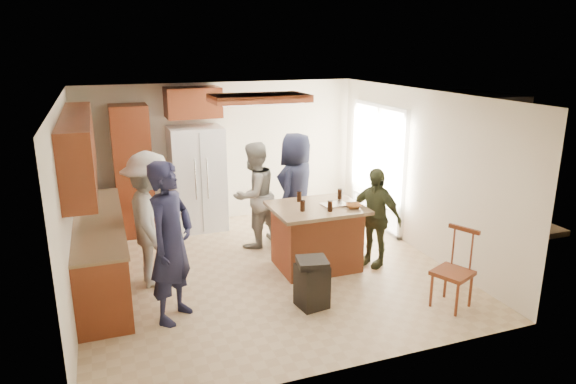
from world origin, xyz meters
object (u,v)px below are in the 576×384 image
object	(u,v)px
person_behind_left	(254,195)
refrigerator	(197,178)
person_side_right	(374,217)
spindle_chair	(454,272)
person_behind_right	(296,190)
trash_bin	(312,283)
kitchen_island	(316,236)
person_counter	(151,220)
person_front_left	(171,243)

from	to	relation	value
person_behind_left	refrigerator	xyz separation A→B (m)	(-0.69, 1.13, 0.06)
person_side_right	refrigerator	xyz separation A→B (m)	(-2.10, 2.45, 0.17)
person_side_right	spindle_chair	distance (m)	1.52
person_behind_right	trash_bin	bearing A→B (deg)	29.82
kitchen_island	person_counter	bearing A→B (deg)	173.25
kitchen_island	trash_bin	world-z (taller)	kitchen_island
person_front_left	trash_bin	size ratio (longest dim) A/B	3.03
kitchen_island	spindle_chair	world-z (taller)	spindle_chair
person_counter	refrigerator	world-z (taller)	person_counter
refrigerator	spindle_chair	size ratio (longest dim) A/B	1.81
person_behind_left	spindle_chair	world-z (taller)	person_behind_left
person_side_right	spindle_chair	size ratio (longest dim) A/B	1.47
refrigerator	kitchen_island	xyz separation A→B (m)	(1.28, -2.25, -0.43)
person_front_left	trash_bin	bearing A→B (deg)	-60.60
person_behind_left	spindle_chair	size ratio (longest dim) A/B	1.70
person_front_left	person_side_right	distance (m)	3.03
person_side_right	refrigerator	distance (m)	3.23
person_side_right	refrigerator	size ratio (longest dim) A/B	0.81
person_behind_left	person_counter	bearing A→B (deg)	-2.20
person_behind_left	person_behind_right	distance (m)	0.67
person_side_right	spindle_chair	bearing A→B (deg)	-17.70
person_front_left	person_behind_right	xyz separation A→B (m)	(2.20, 1.72, -0.04)
kitchen_island	trash_bin	distance (m)	1.20
person_front_left	person_behind_left	distance (m)	2.44
person_behind_right	kitchen_island	bearing A→B (deg)	42.24
person_front_left	person_counter	distance (m)	1.04
person_side_right	person_counter	xyz separation A→B (m)	(-3.09, 0.47, 0.18)
refrigerator	kitchen_island	distance (m)	2.62
person_front_left	kitchen_island	xyz separation A→B (m)	(2.14, 0.76, -0.48)
refrigerator	spindle_chair	xyz separation A→B (m)	(2.39, -3.91, -0.45)
spindle_chair	trash_bin	bearing A→B (deg)	160.03
person_behind_left	kitchen_island	bearing A→B (deg)	88.52
person_front_left	person_behind_left	bearing A→B (deg)	0.74
person_behind_right	refrigerator	distance (m)	1.86
refrigerator	spindle_chair	distance (m)	4.60
person_counter	kitchen_island	bearing A→B (deg)	-97.51
person_behind_left	trash_bin	distance (m)	2.26
person_behind_left	person_behind_right	xyz separation A→B (m)	(0.65, -0.16, 0.07)
person_behind_right	kitchen_island	xyz separation A→B (m)	(-0.06, -0.96, -0.44)
person_behind_right	refrigerator	size ratio (longest dim) A/B	1.01
person_counter	kitchen_island	distance (m)	2.32
person_behind_left	spindle_chair	bearing A→B (deg)	92.16
person_front_left	refrigerator	bearing A→B (deg)	24.21
person_behind_left	person_side_right	bearing A→B (deg)	107.69
person_front_left	person_counter	bearing A→B (deg)	47.12
person_counter	kitchen_island	world-z (taller)	person_counter
person_behind_right	person_side_right	distance (m)	1.40
refrigerator	trash_bin	world-z (taller)	refrigerator
person_side_right	person_counter	size ratio (longest dim) A/B	0.80
person_front_left	person_side_right	xyz separation A→B (m)	(2.97, 0.56, -0.22)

